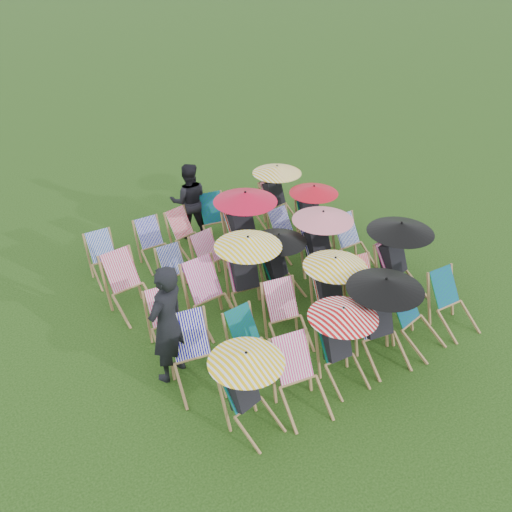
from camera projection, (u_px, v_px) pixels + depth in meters
ground at (270, 301)px, 10.14m from camera, size 100.00×100.00×0.00m
deckchair_0 at (249, 390)px, 7.40m from camera, size 1.00×1.10×1.19m
deckchair_1 at (301, 380)px, 7.77m from camera, size 0.79×0.99×0.97m
deckchair_2 at (342, 344)px, 8.18m from camera, size 1.01×1.06×1.20m
deckchair_3 at (383, 319)px, 8.53m from camera, size 1.15×1.23×1.37m
deckchair_4 at (417, 320)px, 8.91m from camera, size 0.76×0.96×0.94m
deckchair_5 at (454, 303)px, 9.31m from camera, size 0.66×0.88×0.91m
deckchair_6 at (195, 357)px, 8.14m from camera, size 0.84×1.04×1.01m
deckchair_7 at (251, 342)px, 8.53m from camera, size 0.61×0.82×0.85m
deckchair_8 at (288, 317)px, 8.98m from camera, size 0.78×0.97×0.94m
deckchair_9 at (334, 291)px, 9.27m from camera, size 1.03×1.10×1.23m
deckchair_10 at (366, 289)px, 9.65m from camera, size 0.74×0.92×0.91m
deckchair_11 at (400, 258)px, 9.98m from camera, size 1.16×1.25×1.38m
deckchair_12 at (169, 323)px, 8.91m from camera, size 0.68×0.87×0.87m
deckchair_13 at (212, 297)px, 9.36m from camera, size 0.72×0.98×1.03m
deckchair_14 at (248, 273)px, 9.60m from camera, size 1.14×1.22×1.35m
deckchair_15 at (280, 264)px, 10.02m from camera, size 0.99×1.08×1.17m
deckchair_16 at (323, 245)px, 10.43m from camera, size 1.12×1.16×1.33m
deckchair_17 at (354, 243)px, 10.98m from camera, size 0.61×0.85×0.91m
deckchair_18 at (129, 286)px, 9.67m from camera, size 0.73×0.96×0.99m
deckchair_19 at (177, 273)px, 10.16m from camera, size 0.57×0.77×0.81m
deckchair_20 at (214, 261)px, 10.47m from camera, size 0.68×0.88×0.88m
deckchair_21 at (247, 227)px, 10.87m from camera, size 1.21×1.26×1.44m
deckchair_22 at (288, 234)px, 11.32m from camera, size 0.63×0.83×0.86m
deckchair_23 at (313, 213)px, 11.68m from camera, size 1.00×1.07×1.18m
deckchair_24 at (106, 259)px, 10.55m from camera, size 0.60×0.81×0.84m
deckchair_25 at (155, 244)px, 11.00m from camera, size 0.59×0.80×0.84m
deckchair_26 at (187, 234)px, 11.36m from camera, size 0.69×0.86×0.84m
deckchair_27 at (216, 221)px, 11.75m from camera, size 0.76×0.94×0.92m
deckchair_28 at (249, 215)px, 12.06m from camera, size 0.64×0.83×0.83m
deckchair_29 at (278, 193)px, 12.40m from camera, size 1.06×1.13×1.26m
person_left at (167, 324)px, 8.07m from camera, size 0.81×0.70×1.89m
person_rear at (189, 201)px, 11.73m from camera, size 0.98×0.90×1.62m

